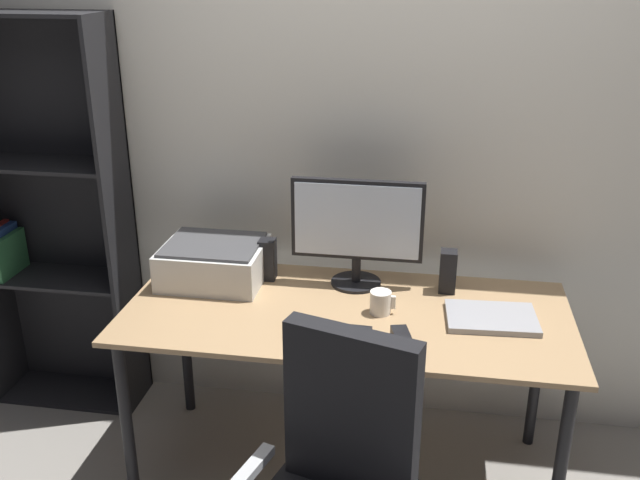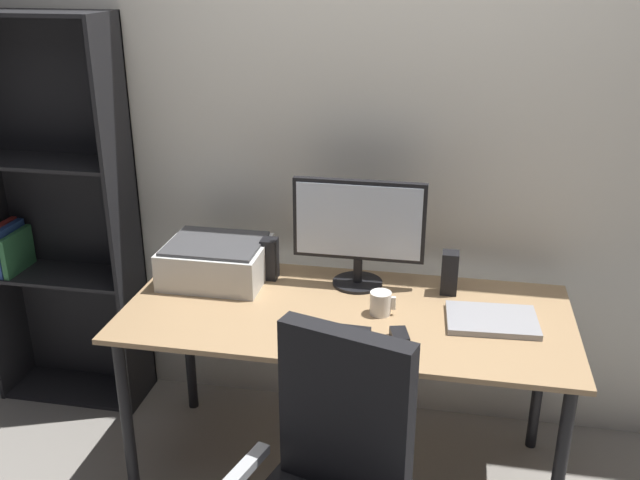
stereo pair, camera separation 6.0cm
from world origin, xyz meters
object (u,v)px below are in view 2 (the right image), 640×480
Objects in this scene: mouse at (399,336)px; laptop at (492,320)px; coffee_mug at (381,303)px; keyboard at (328,332)px; desk at (346,329)px; monitor at (359,227)px; speaker_left at (270,259)px; printer at (216,261)px; bookshelf at (57,220)px; speaker_right at (450,273)px.

mouse is 0.37m from laptop.
coffee_mug is 0.40m from laptop.
mouse reaches higher than keyboard.
desk is 17.19× the size of mouse.
monitor is 3.04× the size of speaker_left.
keyboard is (-0.04, -0.19, 0.09)m from desk.
keyboard is 0.52m from speaker_left.
monitor is 0.60m from printer.
printer reaches higher than coffee_mug.
printer is (-0.56, 0.18, 0.16)m from desk.
bookshelf is at bearing 166.14° from printer.
speaker_left reaches higher than coffee_mug.
printer is at bearing 162.56° from desk.
bookshelf is (-1.38, 0.14, -0.12)m from monitor.
speaker_right is 0.10× the size of bookshelf.
speaker_left is at bearing 180.00° from speaker_right.
printer is (-0.21, -0.05, -0.00)m from speaker_left.
coffee_mug is at bearing 51.58° from keyboard.
coffee_mug reaches higher than desk.
monitor is 5.47× the size of coffee_mug.
keyboard is (-0.04, -0.42, -0.24)m from monitor.
speaker_left is 1.00× the size of speaker_right.
laptop is (0.31, 0.19, -0.01)m from mouse.
keyboard is at bearing -52.75° from speaker_left.
mouse reaches higher than laptop.
coffee_mug is at bearing -137.12° from speaker_right.
bookshelf reaches higher than speaker_left.
monitor is 1.78× the size of keyboard.
mouse is at bearing -36.05° from speaker_left.
printer reaches higher than mouse.
laptop is (0.53, 0.01, 0.09)m from desk.
bookshelf is (-1.33, 0.56, 0.12)m from keyboard.
bookshelf reaches higher than speaker_right.
coffee_mug reaches higher than laptop.
printer is at bearing -13.86° from bookshelf.
speaker_right reaches higher than coffee_mug.
laptop is at bearing -23.67° from monitor.
printer is at bearing -176.92° from speaker_right.
speaker_left is 0.43× the size of printer.
desk is at bearing 124.31° from mouse.
mouse is at bearing -110.77° from speaker_right.
printer is at bearing 147.56° from keyboard.
speaker_left is (-0.35, 0.23, 0.16)m from desk.
monitor is at bearing 117.18° from coffee_mug.
laptop is 1.94m from bookshelf.
monitor is 0.29× the size of bookshelf.
desk is at bearing -15.34° from bookshelf.
monitor is 3.04× the size of speaker_right.
speaker_right is (0.72, 0.00, 0.00)m from speaker_left.
desk is 9.70× the size of speaker_right.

